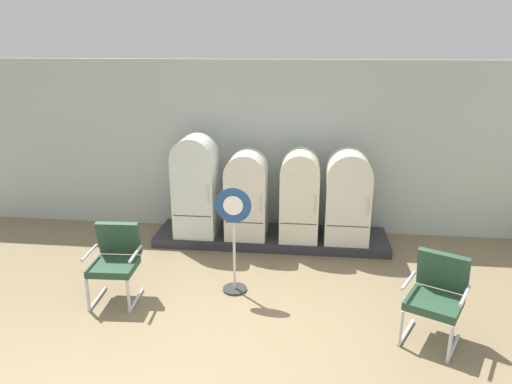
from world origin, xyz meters
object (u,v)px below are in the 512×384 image
(refrigerator_0, at_px, (196,183))
(refrigerator_3, at_px, (348,194))
(refrigerator_1, at_px, (247,192))
(armchair_right, at_px, (437,293))
(refrigerator_2, at_px, (300,193))
(sign_stand, at_px, (234,242))
(armchair_left, at_px, (116,258))

(refrigerator_0, xyz_separation_m, refrigerator_3, (2.40, 0.03, -0.11))
(refrigerator_1, relative_size, armchair_right, 1.41)
(refrigerator_2, height_order, sign_stand, refrigerator_2)
(armchair_left, relative_size, armchair_right, 1.00)
(armchair_left, distance_m, armchair_right, 3.83)
(armchair_right, bearing_deg, refrigerator_1, 135.77)
(refrigerator_1, bearing_deg, refrigerator_3, 0.58)
(refrigerator_0, distance_m, refrigerator_3, 2.40)
(refrigerator_2, bearing_deg, refrigerator_1, -178.20)
(refrigerator_1, bearing_deg, sign_stand, -88.51)
(armchair_right, bearing_deg, refrigerator_2, 123.39)
(refrigerator_0, bearing_deg, sign_stand, -60.71)
(refrigerator_3, distance_m, armchair_left, 3.56)
(refrigerator_0, bearing_deg, refrigerator_3, 0.66)
(refrigerator_3, bearing_deg, sign_stand, -134.58)
(refrigerator_1, bearing_deg, armchair_left, -127.10)
(sign_stand, bearing_deg, refrigerator_3, 45.42)
(refrigerator_1, height_order, sign_stand, refrigerator_1)
(refrigerator_1, xyz_separation_m, refrigerator_3, (1.58, 0.02, 0.02))
(armchair_left, bearing_deg, armchair_right, -6.70)
(refrigerator_3, bearing_deg, armchair_right, -70.91)
(refrigerator_1, xyz_separation_m, refrigerator_2, (0.84, 0.03, 0.02))
(refrigerator_3, relative_size, armchair_left, 1.46)
(refrigerator_0, relative_size, armchair_left, 1.65)
(refrigerator_0, xyz_separation_m, refrigerator_1, (0.82, 0.01, -0.13))
(refrigerator_0, bearing_deg, armchair_right, -35.79)
(refrigerator_1, distance_m, refrigerator_3, 1.58)
(refrigerator_3, relative_size, armchair_right, 1.46)
(refrigerator_1, height_order, armchair_right, refrigerator_1)
(refrigerator_2, relative_size, sign_stand, 0.99)
(refrigerator_3, height_order, sign_stand, refrigerator_3)
(refrigerator_2, relative_size, armchair_left, 1.44)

